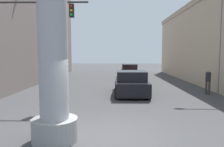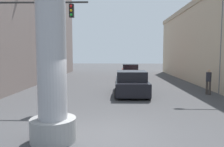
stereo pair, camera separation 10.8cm
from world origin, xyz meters
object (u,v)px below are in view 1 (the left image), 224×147
Objects in this scene: street_lamp at (216,31)px; pedestrian_far_left at (46,71)px; palm_tree_mid_left at (11,21)px; pedestrian_mid_right at (208,80)px; car_far at (129,71)px; car_lead at (131,84)px; palm_tree_far_left at (48,42)px; traffic_light_mast at (15,29)px.

street_lamp reaches higher than pedestrian_far_left.
palm_tree_mid_left is 5.16× the size of pedestrian_mid_right.
car_lead is at bearing -92.87° from car_far.
pedestrian_mid_right is at bearing -0.68° from car_lead.
pedestrian_mid_right is (13.83, -10.57, -3.03)m from palm_tree_far_left.
pedestrian_far_left is at bearing 140.44° from car_lead.
palm_tree_far_left is 3.78× the size of pedestrian_far_left.
traffic_light_mast reaches higher than car_far.
street_lamp is 11.66m from car_far.
pedestrian_far_left is at bearing -76.19° from palm_tree_far_left.
pedestrian_far_left reaches higher than car_lead.
car_lead is 2.64× the size of pedestrian_far_left.
palm_tree_far_left is 8.88m from palm_tree_mid_left.
car_far is at bearing 87.13° from car_lead.
street_lamp reaches higher than palm_tree_far_left.
pedestrian_far_left is (-13.30, 6.17, -3.15)m from street_lamp.
palm_tree_mid_left reaches higher than traffic_light_mast.
pedestrian_far_left is at bearing 78.50° from palm_tree_mid_left.
street_lamp is 6.57m from car_lead.
palm_tree_far_left reaches higher than car_far.
palm_tree_mid_left is 4.85× the size of pedestrian_far_left.
car_lead is (6.49, 2.59, -3.29)m from traffic_light_mast.
pedestrian_far_left is (1.01, -4.11, -2.96)m from palm_tree_far_left.
car_lead is 0.54× the size of palm_tree_mid_left.
street_lamp is 15.00m from pedestrian_far_left.
palm_tree_mid_left is 14.48m from pedestrian_mid_right.
car_lead is 9.90m from palm_tree_mid_left.
car_lead is 10.16m from car_far.
street_lamp is at bearing -24.87° from pedestrian_far_left.
palm_tree_far_left is (-14.31, 10.28, -0.18)m from street_lamp.
palm_tree_mid_left is at bearing 174.12° from street_lamp.
traffic_light_mast is at bearing -167.67° from pedestrian_mid_right.
pedestrian_mid_right reaches higher than car_far.
traffic_light_mast is at bearing -166.85° from street_lamp.
pedestrian_far_left is at bearing 155.13° from street_lamp.
pedestrian_far_left is at bearing 153.27° from pedestrian_mid_right.
pedestrian_far_left is (-1.25, 8.98, -2.94)m from traffic_light_mast.
pedestrian_mid_right is at bearing -65.90° from car_far.
street_lamp is at bearing -5.88° from palm_tree_mid_left.
car_far is 0.66× the size of palm_tree_far_left.
pedestrian_mid_right reaches higher than car_lead.
pedestrian_far_left is (0.96, 4.70, -4.07)m from palm_tree_mid_left.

